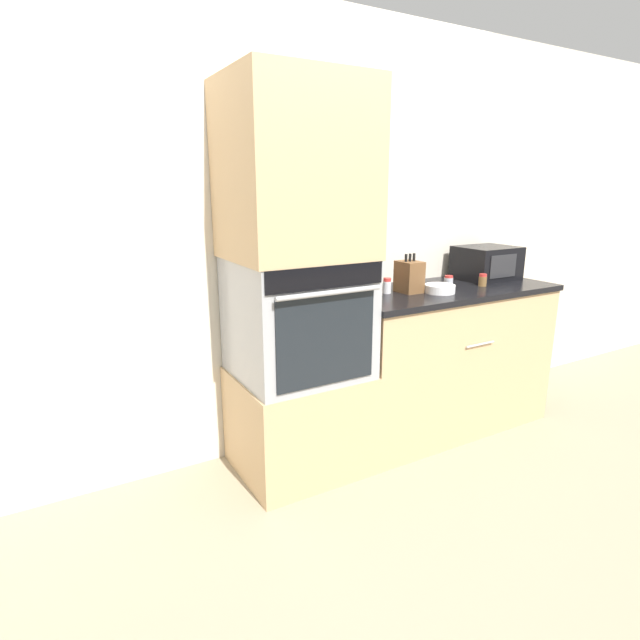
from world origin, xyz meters
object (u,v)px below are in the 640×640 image
(condiment_jar_mid, at_px, (483,280))
(condiment_jar_far, at_px, (387,286))
(microwave, at_px, (486,263))
(condiment_jar_near, at_px, (449,280))
(knife_block, at_px, (409,277))
(wall_oven, at_px, (298,317))
(bowl, at_px, (440,289))

(condiment_jar_mid, distance_m, condiment_jar_far, 0.67)
(microwave, distance_m, condiment_jar_near, 0.39)
(knife_block, height_order, condiment_jar_far, knife_block)
(condiment_jar_near, bearing_deg, wall_oven, -176.97)
(wall_oven, relative_size, condiment_jar_mid, 8.36)
(bowl, xyz_separation_m, condiment_jar_far, (-0.28, 0.14, 0.02))
(wall_oven, distance_m, knife_block, 0.76)
(condiment_jar_far, bearing_deg, condiment_jar_near, 1.37)
(wall_oven, xyz_separation_m, condiment_jar_near, (1.11, 0.06, 0.09))
(bowl, relative_size, condiment_jar_far, 1.96)
(condiment_jar_far, bearing_deg, condiment_jar_mid, -10.50)
(wall_oven, bearing_deg, bowl, -6.11)
(condiment_jar_near, bearing_deg, knife_block, -172.31)
(condiment_jar_far, bearing_deg, wall_oven, -175.62)
(wall_oven, height_order, condiment_jar_far, wall_oven)
(knife_block, height_order, bowl, knife_block)
(condiment_jar_near, height_order, condiment_jar_far, condiment_jar_far)
(bowl, xyz_separation_m, condiment_jar_mid, (0.38, 0.02, 0.01))
(condiment_jar_far, bearing_deg, microwave, 3.39)
(bowl, bearing_deg, wall_oven, 173.89)
(microwave, distance_m, condiment_jar_mid, 0.29)
(condiment_jar_mid, bearing_deg, knife_block, 170.88)
(wall_oven, height_order, knife_block, wall_oven)
(knife_block, distance_m, bowl, 0.19)
(bowl, height_order, condiment_jar_near, condiment_jar_near)
(wall_oven, relative_size, bowl, 3.62)
(condiment_jar_near, distance_m, condiment_jar_mid, 0.21)
(wall_oven, xyz_separation_m, microwave, (1.49, 0.10, 0.17))
(microwave, relative_size, condiment_jar_near, 6.31)
(knife_block, bearing_deg, bowl, -35.36)
(microwave, distance_m, knife_block, 0.75)
(bowl, bearing_deg, knife_block, 144.64)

